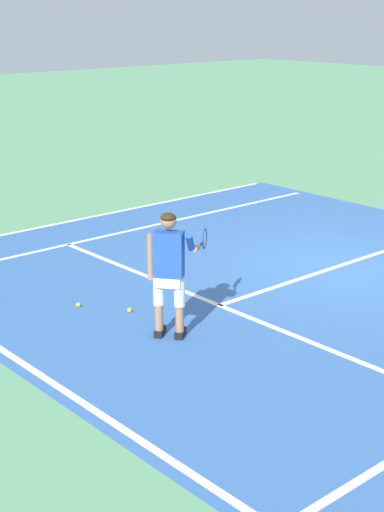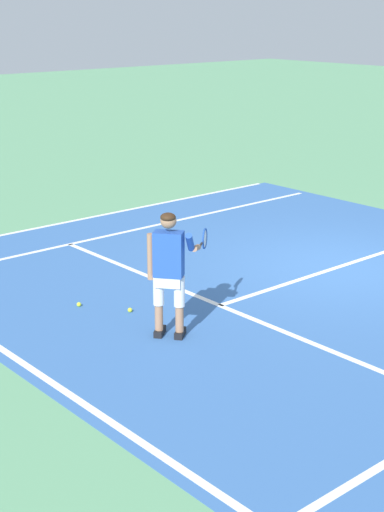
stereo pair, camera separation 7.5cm
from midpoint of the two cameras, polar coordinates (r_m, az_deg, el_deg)
The scene contains 10 objects.
ground_plane at distance 13.44m, azimuth 10.52°, elevation -0.75°, with size 80.00×80.00×0.00m, color #609E70.
court_inner_surface at distance 12.59m, azimuth 7.22°, elevation -1.85°, with size 10.98×9.98×0.00m, color #3866A8.
line_baseline at distance 9.79m, azimuth -12.04°, elevation -8.02°, with size 10.98×0.10×0.01m, color white.
line_service at distance 11.50m, azimuth 1.84°, elevation -3.63°, with size 8.23×0.10×0.01m, color white.
line_centre_service at distance 13.76m, azimuth 11.64°, elevation -0.36°, with size 0.10×6.40×0.01m, color white.
line_singles_left at distance 15.49m, azimuth -4.18°, elevation 1.99°, with size 0.10×9.58×0.01m, color white.
line_doubles_left at distance 16.57m, azimuth -7.05°, elevation 2.96°, with size 0.10×9.58×0.01m, color white.
tennis_player at distance 10.12m, azimuth -1.84°, elevation -0.74°, with size 0.65×1.20×1.71m.
tennis_ball_near_feet at distance 11.28m, azimuth -4.78°, elevation -3.98°, with size 0.07×0.07×0.07m, color #CCE02D.
tennis_ball_by_baseline at distance 11.57m, azimuth -8.51°, elevation -3.55°, with size 0.07×0.07×0.07m, color #CCE02D.
Camera 1 is at (7.79, -10.12, 4.20)m, focal length 54.57 mm.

